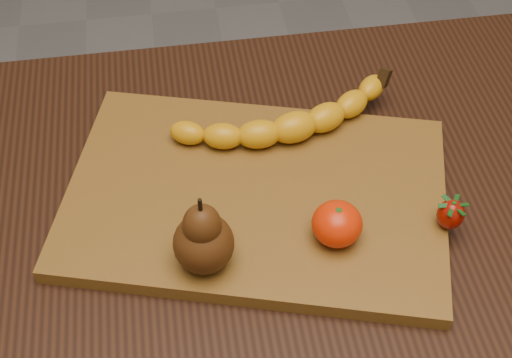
{
  "coord_description": "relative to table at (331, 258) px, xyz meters",
  "views": [
    {
      "loc": [
        -0.18,
        -0.52,
        1.42
      ],
      "look_at": [
        -0.09,
        0.03,
        0.8
      ],
      "focal_mm": 50.0,
      "sensor_mm": 36.0,
      "label": 1
    }
  ],
  "objects": [
    {
      "name": "table",
      "position": [
        0.0,
        0.0,
        0.0
      ],
      "size": [
        1.0,
        0.7,
        0.76
      ],
      "color": "black",
      "rests_on": "ground"
    },
    {
      "name": "cutting_board",
      "position": [
        -0.09,
        0.03,
        0.11
      ],
      "size": [
        0.52,
        0.42,
        0.02
      ],
      "primitive_type": "cube",
      "rotation": [
        0.0,
        0.0,
        -0.29
      ],
      "color": "brown",
      "rests_on": "table"
    },
    {
      "name": "banana",
      "position": [
        -0.03,
        0.11,
        0.14
      ],
      "size": [
        0.26,
        0.11,
        0.04
      ],
      "primitive_type": null,
      "rotation": [
        0.0,
        0.0,
        0.19
      ],
      "color": "orange",
      "rests_on": "cutting_board"
    },
    {
      "name": "pear",
      "position": [
        -0.17,
        -0.06,
        0.17
      ],
      "size": [
        0.09,
        0.09,
        0.1
      ],
      "primitive_type": null,
      "rotation": [
        0.0,
        0.0,
        0.4
      ],
      "color": "#45240B",
      "rests_on": "cutting_board"
    },
    {
      "name": "mandarin",
      "position": [
        -0.02,
        -0.05,
        0.14
      ],
      "size": [
        0.07,
        0.07,
        0.05
      ],
      "primitive_type": "ellipsoid",
      "rotation": [
        0.0,
        0.0,
        -0.35
      ],
      "color": "red",
      "rests_on": "cutting_board"
    },
    {
      "name": "strawberry",
      "position": [
        0.12,
        -0.05,
        0.14
      ],
      "size": [
        0.03,
        0.03,
        0.04
      ],
      "primitive_type": null,
      "rotation": [
        0.0,
        0.0,
        -0.1
      ],
      "color": "#8B0C03",
      "rests_on": "cutting_board"
    }
  ]
}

